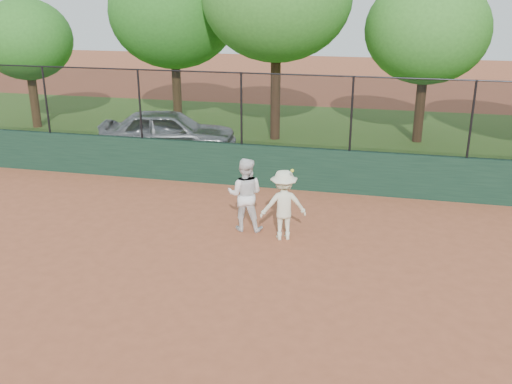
% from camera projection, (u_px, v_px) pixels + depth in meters
% --- Properties ---
extents(ground, '(80.00, 80.00, 0.00)m').
position_uv_depth(ground, '(188.00, 287.00, 10.76)').
color(ground, '#A55435').
rests_on(ground, ground).
extents(back_wall, '(26.00, 0.20, 1.20)m').
position_uv_depth(back_wall, '(259.00, 166.00, 16.07)').
color(back_wall, '#193726').
rests_on(back_wall, ground).
extents(grass_strip, '(36.00, 12.00, 0.01)m').
position_uv_depth(grass_strip, '(294.00, 136.00, 21.77)').
color(grass_strip, '#325A1C').
rests_on(grass_strip, ground).
extents(parked_car, '(4.84, 2.80, 1.55)m').
position_uv_depth(parked_car, '(168.00, 132.00, 19.13)').
color(parked_car, '#A8ADB2').
rests_on(parked_car, ground).
extents(player_second, '(0.88, 0.70, 1.72)m').
position_uv_depth(player_second, '(245.00, 194.00, 13.06)').
color(player_second, white).
rests_on(player_second, ground).
extents(player_main, '(1.17, 0.91, 1.75)m').
position_uv_depth(player_main, '(283.00, 205.00, 12.59)').
color(player_main, '#EEF0CB').
rests_on(player_main, ground).
extents(fence_assembly, '(26.00, 0.06, 2.00)m').
position_uv_depth(fence_assembly, '(258.00, 108.00, 15.53)').
color(fence_assembly, black).
rests_on(fence_assembly, back_wall).
extents(tree_0, '(3.61, 3.28, 5.03)m').
position_uv_depth(tree_0, '(26.00, 40.00, 22.12)').
color(tree_0, '#4C321B').
rests_on(tree_0, ground).
extents(tree_1, '(5.11, 4.64, 6.69)m').
position_uv_depth(tree_1, '(173.00, 12.00, 22.23)').
color(tree_1, '#402C16').
rests_on(tree_1, ground).
extents(tree_3, '(4.31, 3.92, 5.83)m').
position_uv_depth(tree_3, '(427.00, 31.00, 19.71)').
color(tree_3, '#3A2413').
rests_on(tree_3, ground).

